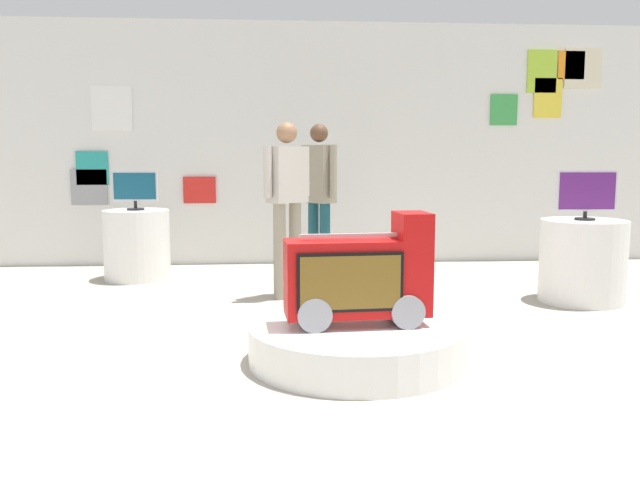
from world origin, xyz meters
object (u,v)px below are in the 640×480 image
(tv_on_center_rear, at_px, (135,188))
(shopper_browsing_rear, at_px, (287,196))
(shopper_browsing_near_truck, at_px, (319,189))
(display_pedestal_left_rear, at_px, (583,261))
(novelty_firetruck_tv, at_px, (360,280))
(tv_on_left_rear, at_px, (586,193))
(display_pedestal_center_rear, at_px, (137,245))
(main_display_pedestal, at_px, (357,343))

(tv_on_center_rear, distance_m, shopper_browsing_rear, 2.01)
(shopper_browsing_near_truck, xyz_separation_m, shopper_browsing_rear, (-0.38, -0.93, -0.01))
(display_pedestal_left_rear, bearing_deg, tv_on_center_rear, 161.42)
(shopper_browsing_rear, bearing_deg, novelty_firetruck_tv, -78.36)
(tv_on_left_rear, xyz_separation_m, tv_on_center_rear, (-4.48, 1.51, -0.01))
(novelty_firetruck_tv, bearing_deg, display_pedestal_center_rear, 123.22)
(display_pedestal_center_rear, bearing_deg, main_display_pedestal, -56.97)
(main_display_pedestal, xyz_separation_m, tv_on_left_rear, (2.40, 1.69, 0.92))
(tv_on_left_rear, distance_m, display_pedestal_center_rear, 4.77)
(display_pedestal_center_rear, bearing_deg, shopper_browsing_rear, -33.92)
(main_display_pedestal, relative_size, shopper_browsing_rear, 0.86)
(novelty_firetruck_tv, relative_size, display_pedestal_left_rear, 1.23)
(display_pedestal_center_rear, bearing_deg, novelty_firetruck_tv, -56.78)
(novelty_firetruck_tv, relative_size, tv_on_center_rear, 1.92)
(novelty_firetruck_tv, relative_size, display_pedestal_center_rear, 1.25)
(main_display_pedestal, relative_size, display_pedestal_left_rear, 1.83)
(display_pedestal_left_rear, distance_m, display_pedestal_center_rear, 4.73)
(tv_on_center_rear, bearing_deg, tv_on_left_rear, -18.63)
(shopper_browsing_near_truck, height_order, shopper_browsing_rear, shopper_browsing_near_truck)
(display_pedestal_center_rear, height_order, tv_on_center_rear, tv_on_center_rear)
(display_pedestal_left_rear, relative_size, display_pedestal_center_rear, 1.01)
(shopper_browsing_near_truck, bearing_deg, novelty_firetruck_tv, -89.05)
(main_display_pedestal, xyz_separation_m, novelty_firetruck_tv, (0.02, -0.01, 0.43))
(display_pedestal_center_rear, relative_size, shopper_browsing_near_truck, 0.45)
(main_display_pedestal, bearing_deg, shopper_browsing_near_truck, 90.60)
(tv_on_center_rear, xyz_separation_m, shopper_browsing_rear, (1.67, -1.12, -0.02))
(main_display_pedestal, relative_size, tv_on_center_rear, 2.86)
(shopper_browsing_near_truck, bearing_deg, display_pedestal_center_rear, 174.58)
(display_pedestal_center_rear, xyz_separation_m, tv_on_center_rear, (0.00, -0.00, 0.64))
(shopper_browsing_rear, bearing_deg, shopper_browsing_near_truck, 67.78)
(display_pedestal_left_rear, distance_m, tv_on_left_rear, 0.65)
(shopper_browsing_rear, bearing_deg, tv_on_center_rear, 146.17)
(main_display_pedestal, height_order, shopper_browsing_near_truck, shopper_browsing_near_truck)
(display_pedestal_left_rear, xyz_separation_m, shopper_browsing_near_truck, (-2.43, 1.31, 0.63))
(novelty_firetruck_tv, height_order, tv_on_center_rear, tv_on_center_rear)
(display_pedestal_left_rear, relative_size, shopper_browsing_rear, 0.47)
(novelty_firetruck_tv, bearing_deg, tv_on_left_rear, 35.49)
(display_pedestal_center_rear, bearing_deg, tv_on_center_rear, -85.47)
(main_display_pedestal, relative_size, shopper_browsing_near_truck, 0.84)
(tv_on_left_rear, relative_size, display_pedestal_center_rear, 0.74)
(novelty_firetruck_tv, relative_size, shopper_browsing_near_truck, 0.56)
(tv_on_left_rear, bearing_deg, shopper_browsing_rear, 172.10)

